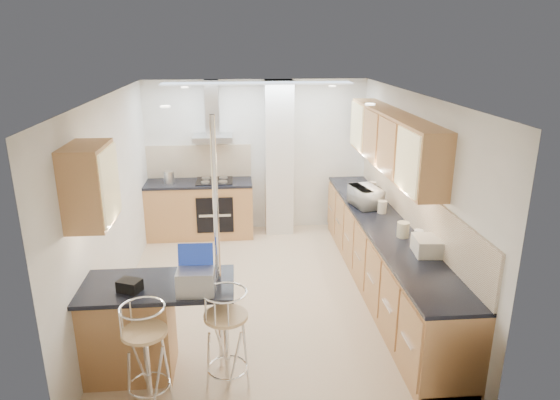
{
  "coord_description": "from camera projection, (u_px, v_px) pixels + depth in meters",
  "views": [
    {
      "loc": [
        -0.33,
        -5.69,
        3.1
      ],
      "look_at": [
        0.19,
        0.2,
        1.19
      ],
      "focal_mm": 32.0,
      "sensor_mm": 36.0,
      "label": 1
    }
  ],
  "objects": [
    {
      "name": "ground",
      "position": [
        266.0,
        294.0,
        6.38
      ],
      "size": [
        4.8,
        4.8,
        0.0
      ],
      "primitive_type": "plane",
      "color": "#D3AF8C",
      "rests_on": "ground"
    },
    {
      "name": "room_shell",
      "position": [
        289.0,
        169.0,
        6.29
      ],
      "size": [
        3.64,
        4.84,
        2.51
      ],
      "color": "silver",
      "rests_on": "ground"
    },
    {
      "name": "right_counter",
      "position": [
        383.0,
        256.0,
        6.36
      ],
      "size": [
        0.63,
        4.4,
        0.92
      ],
      "color": "tan",
      "rests_on": "ground"
    },
    {
      "name": "back_counter",
      "position": [
        200.0,
        209.0,
        8.15
      ],
      "size": [
        1.7,
        0.63,
        0.92
      ],
      "color": "tan",
      "rests_on": "ground"
    },
    {
      "name": "peninsula",
      "position": [
        158.0,
        328.0,
        4.76
      ],
      "size": [
        1.47,
        0.72,
        0.94
      ],
      "color": "tan",
      "rests_on": "ground"
    },
    {
      "name": "microwave",
      "position": [
        366.0,
        197.0,
        6.79
      ],
      "size": [
        0.44,
        0.56,
        0.27
      ],
      "primitive_type": "imported",
      "rotation": [
        0.0,
        0.0,
        1.79
      ],
      "color": "silver",
      "rests_on": "right_counter"
    },
    {
      "name": "laptop",
      "position": [
        196.0,
        281.0,
        4.43
      ],
      "size": [
        0.34,
        0.26,
        0.23
      ],
      "primitive_type": "cube",
      "rotation": [
        0.0,
        0.0,
        -0.04
      ],
      "color": "#919498",
      "rests_on": "peninsula"
    },
    {
      "name": "bag",
      "position": [
        130.0,
        286.0,
        4.48
      ],
      "size": [
        0.24,
        0.21,
        0.11
      ],
      "primitive_type": "cube",
      "rotation": [
        0.0,
        0.0,
        -0.41
      ],
      "color": "black",
      "rests_on": "peninsula"
    },
    {
      "name": "bar_stool_near",
      "position": [
        147.0,
        357.0,
        4.27
      ],
      "size": [
        0.49,
        0.49,
        1.0
      ],
      "primitive_type": null,
      "rotation": [
        0.0,
        0.0,
        -0.21
      ],
      "color": "tan",
      "rests_on": "ground"
    },
    {
      "name": "bar_stool_end",
      "position": [
        227.0,
        341.0,
        4.49
      ],
      "size": [
        0.56,
        0.56,
        1.02
      ],
      "primitive_type": null,
      "rotation": [
        0.0,
        0.0,
        1.1
      ],
      "color": "tan",
      "rests_on": "ground"
    },
    {
      "name": "jar_a",
      "position": [
        382.0,
        207.0,
        6.55
      ],
      "size": [
        0.14,
        0.14,
        0.16
      ],
      "primitive_type": "cylinder",
      "rotation": [
        0.0,
        0.0,
        0.22
      ],
      "color": "beige",
      "rests_on": "right_counter"
    },
    {
      "name": "jar_b",
      "position": [
        372.0,
        187.0,
        7.43
      ],
      "size": [
        0.14,
        0.14,
        0.16
      ],
      "primitive_type": "cylinder",
      "rotation": [
        0.0,
        0.0,
        0.31
      ],
      "color": "beige",
      "rests_on": "right_counter"
    },
    {
      "name": "jar_c",
      "position": [
        403.0,
        230.0,
        5.75
      ],
      "size": [
        0.18,
        0.18,
        0.18
      ],
      "primitive_type": "cylinder",
      "rotation": [
        0.0,
        0.0,
        -0.32
      ],
      "color": "#B4AE90",
      "rests_on": "right_counter"
    },
    {
      "name": "jar_d",
      "position": [
        418.0,
        237.0,
        5.58
      ],
      "size": [
        0.11,
        0.11,
        0.15
      ],
      "primitive_type": "cylinder",
      "rotation": [
        0.0,
        0.0,
        -0.16
      ],
      "color": "silver",
      "rests_on": "right_counter"
    },
    {
      "name": "bread_bin",
      "position": [
        427.0,
        246.0,
        5.3
      ],
      "size": [
        0.3,
        0.36,
        0.18
      ],
      "primitive_type": "cube",
      "rotation": [
        0.0,
        0.0,
        -0.09
      ],
      "color": "beige",
      "rests_on": "right_counter"
    },
    {
      "name": "kettle",
      "position": [
        169.0,
        177.0,
        7.9
      ],
      "size": [
        0.16,
        0.16,
        0.19
      ],
      "primitive_type": "cylinder",
      "color": "silver",
      "rests_on": "back_counter"
    }
  ]
}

